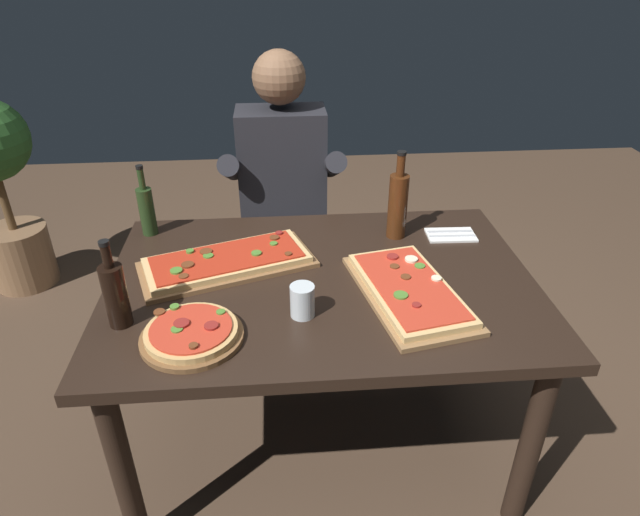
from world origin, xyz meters
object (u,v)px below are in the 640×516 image
object	(u,v)px
pizza_rectangular_front	(227,262)
pizza_round_far	(192,334)
oil_bottle_amber	(398,204)
pizza_rectangular_left	(409,290)
vinegar_bottle_green	(147,209)
tumbler_near_camera	(302,303)
seated_diner	(283,190)
diner_chair	(284,229)
wine_bottle_dark	(115,293)
dining_table	(321,302)

from	to	relation	value
pizza_rectangular_front	pizza_round_far	world-z (taller)	same
pizza_rectangular_front	pizza_round_far	bearing A→B (deg)	-100.88
oil_bottle_amber	pizza_rectangular_left	bearing A→B (deg)	-95.51
pizza_rectangular_front	vinegar_bottle_green	xyz separation A→B (m)	(-0.31, 0.27, 0.08)
pizza_rectangular_front	vinegar_bottle_green	bearing A→B (deg)	138.46
oil_bottle_amber	tumbler_near_camera	distance (m)	0.61
seated_diner	diner_chair	bearing A→B (deg)	90.00
pizza_rectangular_left	tumbler_near_camera	xyz separation A→B (m)	(-0.34, -0.08, 0.02)
diner_chair	pizza_round_far	bearing A→B (deg)	-103.75
oil_bottle_amber	wine_bottle_dark	bearing A→B (deg)	-152.46
pizza_round_far	pizza_rectangular_front	bearing A→B (deg)	79.12
pizza_rectangular_left	wine_bottle_dark	bearing A→B (deg)	-175.08
wine_bottle_dark	diner_chair	world-z (taller)	wine_bottle_dark
pizza_round_far	oil_bottle_amber	bearing A→B (deg)	39.15
tumbler_near_camera	vinegar_bottle_green	bearing A→B (deg)	133.96
wine_bottle_dark	dining_table	bearing A→B (deg)	17.87
pizza_round_far	diner_chair	size ratio (longest dim) A/B	0.33
dining_table	oil_bottle_amber	world-z (taller)	oil_bottle_amber
oil_bottle_amber	seated_diner	distance (m)	0.63
wine_bottle_dark	pizza_rectangular_left	bearing A→B (deg)	4.92
pizza_rectangular_front	diner_chair	size ratio (longest dim) A/B	0.72
dining_table	oil_bottle_amber	bearing A→B (deg)	42.43
tumbler_near_camera	diner_chair	xyz separation A→B (m)	(-0.04, 1.05, -0.30)
tumbler_near_camera	seated_diner	size ratio (longest dim) A/B	0.08
pizza_rectangular_front	pizza_rectangular_left	world-z (taller)	same
pizza_rectangular_front	seated_diner	bearing A→B (deg)	72.10
pizza_round_far	dining_table	bearing A→B (deg)	36.33
dining_table	tumbler_near_camera	world-z (taller)	tumbler_near_camera
pizza_rectangular_front	tumbler_near_camera	distance (m)	0.38
pizza_rectangular_front	pizza_round_far	size ratio (longest dim) A/B	2.18
oil_bottle_amber	tumbler_near_camera	bearing A→B (deg)	-128.54
pizza_rectangular_front	vinegar_bottle_green	size ratio (longest dim) A/B	2.31
vinegar_bottle_green	tumbler_near_camera	world-z (taller)	vinegar_bottle_green
pizza_rectangular_front	seated_diner	distance (m)	0.67
dining_table	tumbler_near_camera	bearing A→B (deg)	-110.35
pizza_rectangular_front	diner_chair	bearing A→B (deg)	74.81
pizza_round_far	tumbler_near_camera	bearing A→B (deg)	15.97
oil_bottle_amber	pizza_rectangular_front	bearing A→B (deg)	-164.02
dining_table	pizza_rectangular_left	world-z (taller)	pizza_rectangular_left
pizza_rectangular_left	tumbler_near_camera	world-z (taller)	tumbler_near_camera
pizza_round_far	tumbler_near_camera	xyz separation A→B (m)	(0.31, 0.09, 0.02)
pizza_rectangular_front	diner_chair	xyz separation A→B (m)	(0.20, 0.75, -0.27)
dining_table	vinegar_bottle_green	distance (m)	0.75
pizza_rectangular_left	diner_chair	size ratio (longest dim) A/B	0.64
pizza_rectangular_front	tumbler_near_camera	xyz separation A→B (m)	(0.24, -0.30, 0.02)
oil_bottle_amber	dining_table	bearing A→B (deg)	-137.57
pizza_round_far	seated_diner	xyz separation A→B (m)	(0.28, 1.02, -0.02)
diner_chair	seated_diner	world-z (taller)	seated_diner
wine_bottle_dark	vinegar_bottle_green	bearing A→B (deg)	91.98
seated_diner	pizza_rectangular_front	bearing A→B (deg)	-107.90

